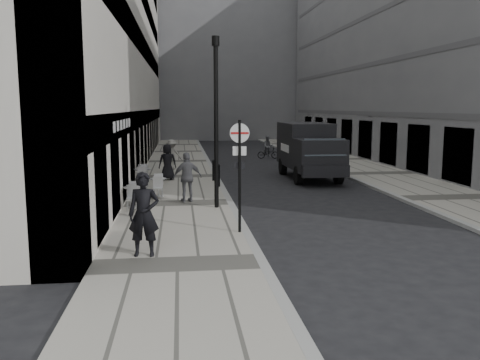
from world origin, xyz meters
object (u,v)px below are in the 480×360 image
at_px(sign_post, 240,161).
at_px(walking_man, 144,214).
at_px(lamppost, 216,114).
at_px(cyclist, 268,150).
at_px(panel_van, 308,148).

bearing_deg(sign_post, walking_man, -133.69).
xyz_separation_m(lamppost, cyclist, (5.10, 18.34, -2.85)).
relative_size(sign_post, cyclist, 1.96).
relative_size(sign_post, lamppost, 0.54).
relative_size(lamppost, cyclist, 3.65).
bearing_deg(lamppost, walking_man, -110.54).
bearing_deg(panel_van, cyclist, 91.83).
distance_m(lamppost, panel_van, 9.70).
height_order(panel_van, cyclist, panel_van).
distance_m(sign_post, lamppost, 4.01).
distance_m(walking_man, sign_post, 3.49).
height_order(walking_man, lamppost, lamppost).
relative_size(walking_man, lamppost, 0.34).
distance_m(walking_man, cyclist, 25.28).
bearing_deg(sign_post, panel_van, 74.24).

